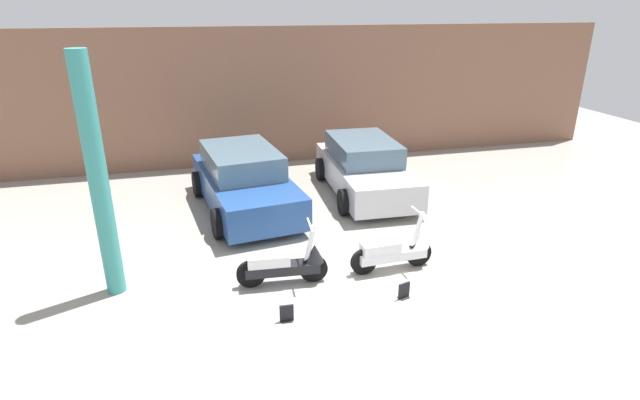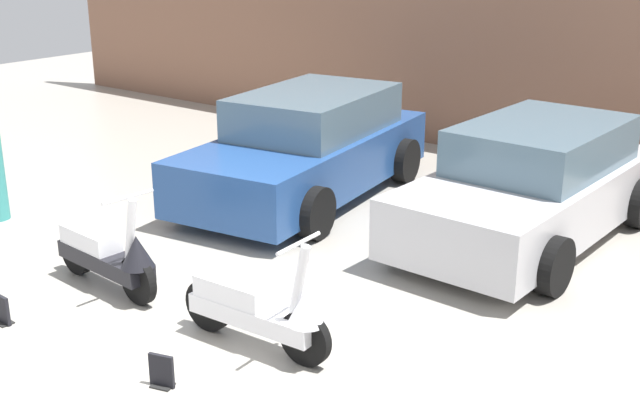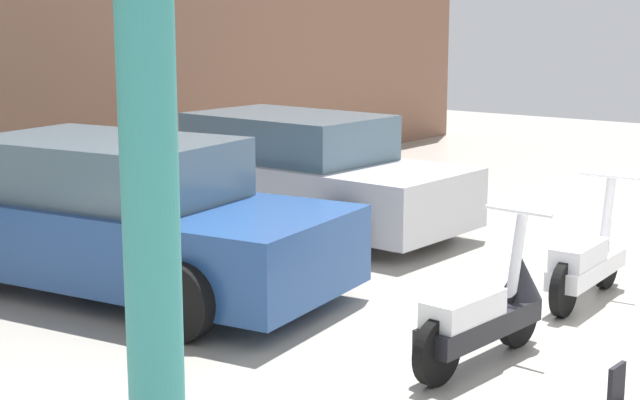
{
  "view_description": "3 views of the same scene",
  "coord_description": "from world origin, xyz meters",
  "views": [
    {
      "loc": [
        -2.25,
        -6.38,
        4.21
      ],
      "look_at": [
        -0.16,
        1.84,
        0.85
      ],
      "focal_mm": 28.0,
      "sensor_mm": 36.0,
      "label": 1
    },
    {
      "loc": [
        4.68,
        -3.76,
        3.2
      ],
      "look_at": [
        0.35,
        1.92,
        0.8
      ],
      "focal_mm": 45.0,
      "sensor_mm": 36.0,
      "label": 2
    },
    {
      "loc": [
        -6.85,
        -2.48,
        2.39
      ],
      "look_at": [
        -0.5,
        2.36,
        0.84
      ],
      "focal_mm": 55.0,
      "sensor_mm": 36.0,
      "label": 3
    }
  ],
  "objects": [
    {
      "name": "scooter_front_left",
      "position": [
        -1.05,
        0.51,
        0.36
      ],
      "size": [
        1.46,
        0.53,
        1.02
      ],
      "rotation": [
        0.0,
        0.0,
        -0.08
      ],
      "color": "black",
      "rests_on": "ground_plane"
    },
    {
      "name": "placard_near_right_scooter",
      "position": [
        0.61,
        -0.35,
        0.11
      ],
      "size": [
        0.2,
        0.16,
        0.26
      ],
      "rotation": [
        0.0,
        0.0,
        0.28
      ],
      "color": "black",
      "rests_on": "ground_plane"
    },
    {
      "name": "car_rear_center",
      "position": [
        1.51,
        4.17,
        0.6
      ],
      "size": [
        1.91,
        3.77,
        1.26
      ],
      "rotation": [
        0.0,
        0.0,
        -1.61
      ],
      "color": "#B7B7BC",
      "rests_on": "ground_plane"
    },
    {
      "name": "scooter_front_right",
      "position": [
        0.81,
        0.53,
        0.36
      ],
      "size": [
        1.45,
        0.52,
        1.01
      ],
      "rotation": [
        0.0,
        0.0,
        0.04
      ],
      "color": "black",
      "rests_on": "ground_plane"
    },
    {
      "name": "car_rear_left",
      "position": [
        -1.33,
        3.87,
        0.63
      ],
      "size": [
        2.25,
        4.04,
        1.31
      ],
      "rotation": [
        0.0,
        0.0,
        -1.44
      ],
      "color": "navy",
      "rests_on": "ground_plane"
    },
    {
      "name": "wall_back",
      "position": [
        0.0,
        7.15,
        1.83
      ],
      "size": [
        19.6,
        0.12,
        3.66
      ],
      "primitive_type": "cube",
      "color": "#845B47",
      "rests_on": "ground_plane"
    },
    {
      "name": "placard_near_left_scooter",
      "position": [
        -1.24,
        -0.49,
        0.11
      ],
      "size": [
        0.2,
        0.13,
        0.26
      ],
      "rotation": [
        0.0,
        0.0,
        -0.04
      ],
      "color": "black",
      "rests_on": "ground_plane"
    },
    {
      "name": "ground_plane",
      "position": [
        0.0,
        0.0,
        0.0
      ],
      "size": [
        28.0,
        28.0,
        0.0
      ],
      "primitive_type": "plane",
      "color": "#9E998E"
    }
  ]
}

